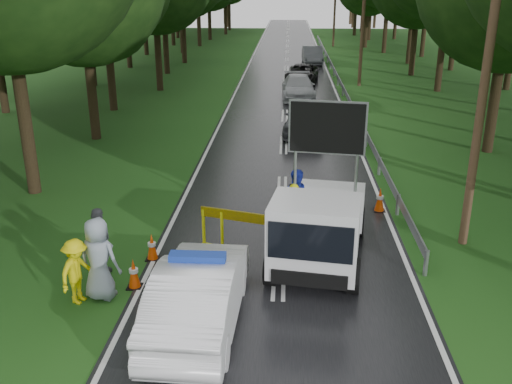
# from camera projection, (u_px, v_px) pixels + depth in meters

# --- Properties ---
(ground) EXTENTS (160.00, 160.00, 0.00)m
(ground) POSITION_uv_depth(u_px,v_px,m) (279.00, 271.00, 14.66)
(ground) COLOR #174213
(ground) RESTS_ON ground
(road) EXTENTS (7.00, 140.00, 0.02)m
(road) POSITION_uv_depth(u_px,v_px,m) (286.00, 80.00, 42.73)
(road) COLOR black
(road) RESTS_ON ground
(guardrail) EXTENTS (0.12, 60.06, 0.70)m
(guardrail) POSITION_uv_depth(u_px,v_px,m) (336.00, 74.00, 42.04)
(guardrail) COLOR gray
(guardrail) RESTS_ON ground
(utility_pole_near) EXTENTS (1.40, 0.24, 10.00)m
(utility_pole_near) POSITION_uv_depth(u_px,v_px,m) (487.00, 63.00, 14.49)
(utility_pole_near) COLOR #4E3524
(utility_pole_near) RESTS_ON ground
(utility_pole_mid) EXTENTS (1.40, 0.24, 10.00)m
(utility_pole_mid) POSITION_uv_depth(u_px,v_px,m) (364.00, 11.00, 38.83)
(utility_pole_mid) COLOR #4E3524
(utility_pole_mid) RESTS_ON ground
(police_sedan) EXTENTS (1.82, 4.81, 1.72)m
(police_sedan) POSITION_uv_depth(u_px,v_px,m) (199.00, 294.00, 12.09)
(police_sedan) COLOR white
(police_sedan) RESTS_ON ground
(work_truck) EXTENTS (2.93, 5.30, 4.02)m
(work_truck) POSITION_uv_depth(u_px,v_px,m) (319.00, 224.00, 14.79)
(work_truck) COLOR gray
(work_truck) RESTS_ON ground
(barrier) EXTENTS (2.79, 0.89, 1.20)m
(barrier) POSITION_uv_depth(u_px,v_px,m) (250.00, 223.00, 15.32)
(barrier) COLOR #EAF00D
(barrier) RESTS_ON ground
(officer) EXTENTS (0.65, 0.45, 1.70)m
(officer) POSITION_uv_depth(u_px,v_px,m) (293.00, 212.00, 16.21)
(officer) COLOR #D6D90B
(officer) RESTS_ON ground
(civilian) EXTENTS (0.99, 0.80, 1.91)m
(civilian) POSITION_uv_depth(u_px,v_px,m) (298.00, 201.00, 16.70)
(civilian) COLOR #18279F
(civilian) RESTS_ON ground
(bystander_left) EXTENTS (0.89, 1.16, 1.58)m
(bystander_left) POSITION_uv_depth(u_px,v_px,m) (77.00, 271.00, 13.01)
(bystander_left) COLOR yellow
(bystander_left) RESTS_ON ground
(bystander_mid) EXTENTS (0.56, 1.10, 1.81)m
(bystander_mid) POSITION_uv_depth(u_px,v_px,m) (99.00, 242.00, 14.20)
(bystander_mid) COLOR #3C3E43
(bystander_mid) RESTS_ON ground
(bystander_right) EXTENTS (1.11, 0.86, 2.01)m
(bystander_right) POSITION_uv_depth(u_px,v_px,m) (99.00, 259.00, 13.12)
(bystander_right) COLOR #8692A1
(bystander_right) RESTS_ON ground
(queue_car_first) EXTENTS (2.54, 5.01, 1.63)m
(queue_car_first) POSITION_uv_depth(u_px,v_px,m) (307.00, 117.00, 27.59)
(queue_car_first) COLOR #3D3E44
(queue_car_first) RESTS_ON ground
(queue_car_second) EXTENTS (2.15, 4.98, 1.43)m
(queue_car_second) POSITION_uv_depth(u_px,v_px,m) (298.00, 87.00, 35.93)
(queue_car_second) COLOR #A1A4A9
(queue_car_second) RESTS_ON ground
(queue_car_third) EXTENTS (2.69, 4.92, 1.31)m
(queue_car_third) POSITION_uv_depth(u_px,v_px,m) (302.00, 74.00, 41.55)
(queue_car_third) COLOR black
(queue_car_third) RESTS_ON ground
(queue_car_fourth) EXTENTS (1.85, 4.77, 1.55)m
(queue_car_fourth) POSITION_uv_depth(u_px,v_px,m) (312.00, 55.00, 50.80)
(queue_car_fourth) COLOR #464A4F
(queue_car_fourth) RESTS_ON ground
(cone_near_left) EXTENTS (0.36, 0.36, 0.77)m
(cone_near_left) POSITION_uv_depth(u_px,v_px,m) (134.00, 274.00, 13.77)
(cone_near_left) COLOR black
(cone_near_left) RESTS_ON ground
(cone_center) EXTENTS (0.30, 0.30, 0.64)m
(cone_center) POSITION_uv_depth(u_px,v_px,m) (292.00, 229.00, 16.40)
(cone_center) COLOR black
(cone_center) RESTS_ON ground
(cone_far) EXTENTS (0.37, 0.37, 0.79)m
(cone_far) POSITION_uv_depth(u_px,v_px,m) (310.00, 202.00, 18.20)
(cone_far) COLOR black
(cone_far) RESTS_ON ground
(cone_left_mid) EXTENTS (0.35, 0.35, 0.74)m
(cone_left_mid) POSITION_uv_depth(u_px,v_px,m) (152.00, 247.00, 15.18)
(cone_left_mid) COLOR black
(cone_left_mid) RESTS_ON ground
(cone_right) EXTENTS (0.38, 0.38, 0.81)m
(cone_right) POSITION_uv_depth(u_px,v_px,m) (380.00, 200.00, 18.35)
(cone_right) COLOR black
(cone_right) RESTS_ON ground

